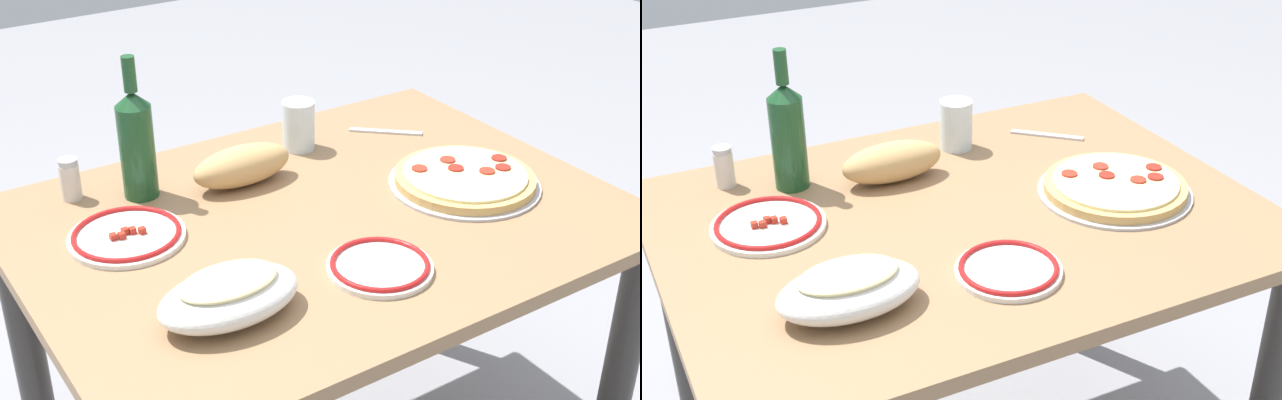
{
  "view_description": "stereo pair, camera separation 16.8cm",
  "coord_description": "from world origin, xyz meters",
  "views": [
    {
      "loc": [
        -0.81,
        -1.24,
        1.55
      ],
      "look_at": [
        0.0,
        0.0,
        0.76
      ],
      "focal_mm": 49.07,
      "sensor_mm": 36.0,
      "label": 1
    },
    {
      "loc": [
        -0.66,
        -1.32,
        1.55
      ],
      "look_at": [
        0.0,
        0.0,
        0.76
      ],
      "focal_mm": 49.07,
      "sensor_mm": 36.0,
      "label": 2
    }
  ],
  "objects": [
    {
      "name": "side_plate_far",
      "position": [
        -0.02,
        -0.23,
        0.74
      ],
      "size": [
        0.19,
        0.19,
        0.02
      ],
      "color": "white",
      "rests_on": "dining_table"
    },
    {
      "name": "wine_bottle",
      "position": [
        -0.26,
        0.26,
        0.85
      ],
      "size": [
        0.07,
        0.07,
        0.29
      ],
      "color": "#194723",
      "rests_on": "dining_table"
    },
    {
      "name": "spice_shaker",
      "position": [
        -0.38,
        0.32,
        0.77
      ],
      "size": [
        0.04,
        0.04,
        0.09
      ],
      "color": "silver",
      "rests_on": "dining_table"
    },
    {
      "name": "fork_left",
      "position": [
        0.34,
        0.24,
        0.73
      ],
      "size": [
        0.14,
        0.13,
        0.0
      ],
      "primitive_type": "cube",
      "rotation": [
        0.0,
        0.0,
        5.55
      ],
      "color": "#B7B7BC",
      "rests_on": "dining_table"
    },
    {
      "name": "baked_pasta_dish",
      "position": [
        -0.3,
        -0.2,
        0.77
      ],
      "size": [
        0.24,
        0.15,
        0.08
      ],
      "color": "white",
      "rests_on": "dining_table"
    },
    {
      "name": "pepperoni_pizza",
      "position": [
        0.32,
        -0.06,
        0.74
      ],
      "size": [
        0.31,
        0.31,
        0.03
      ],
      "color": "#B7B7BC",
      "rests_on": "dining_table"
    },
    {
      "name": "dining_table",
      "position": [
        0.0,
        0.0,
        0.6
      ],
      "size": [
        1.15,
        0.86,
        0.73
      ],
      "color": "#93704C",
      "rests_on": "ground"
    },
    {
      "name": "side_plate_near",
      "position": [
        -0.35,
        0.11,
        0.74
      ],
      "size": [
        0.22,
        0.22,
        0.02
      ],
      "color": "white",
      "rests_on": "dining_table"
    },
    {
      "name": "water_glass",
      "position": [
        0.13,
        0.28,
        0.78
      ],
      "size": [
        0.07,
        0.07,
        0.11
      ],
      "primitive_type": "cylinder",
      "color": "silver",
      "rests_on": "dining_table"
    },
    {
      "name": "bread_loaf",
      "position": [
        -0.06,
        0.19,
        0.77
      ],
      "size": [
        0.22,
        0.09,
        0.08
      ],
      "primitive_type": "ellipsoid",
      "color": "tan",
      "rests_on": "dining_table"
    }
  ]
}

